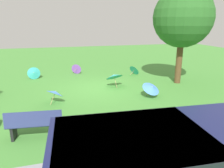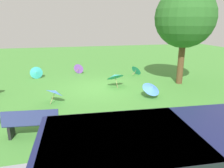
# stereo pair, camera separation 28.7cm
# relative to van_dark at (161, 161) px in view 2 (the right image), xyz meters

# --- Properties ---
(ground) EXTENTS (40.00, 40.00, 0.00)m
(ground) POSITION_rel_van_dark_xyz_m (-0.31, -7.48, -0.91)
(ground) COLOR #478C38
(van_dark) EXTENTS (4.71, 2.37, 1.53)m
(van_dark) POSITION_rel_van_dark_xyz_m (0.00, 0.00, 0.00)
(van_dark) COLOR #191E4C
(van_dark) RESTS_ON ground
(park_bench) EXTENTS (1.64, 0.65, 0.90)m
(park_bench) POSITION_rel_van_dark_xyz_m (2.61, -3.12, -0.45)
(park_bench) COLOR navy
(park_bench) RESTS_ON ground
(shade_tree) EXTENTS (3.15, 3.15, 5.14)m
(shade_tree) POSITION_rel_van_dark_xyz_m (-4.78, -7.34, 2.64)
(shade_tree) COLOR brown
(shade_tree) RESTS_ON ground
(parasol_teal_0) EXTENTS (0.77, 0.85, 0.66)m
(parasol_teal_0) POSITION_rel_van_dark_xyz_m (-3.12, -9.78, -0.58)
(parasol_teal_0) COLOR tan
(parasol_teal_0) RESTS_ON ground
(parasol_teal_1) EXTENTS (1.09, 1.08, 0.87)m
(parasol_teal_1) POSITION_rel_van_dark_xyz_m (-1.08, -7.55, -0.32)
(parasol_teal_1) COLOR tan
(parasol_teal_1) RESTS_ON ground
(parasol_teal_2) EXTENTS (0.80, 0.80, 0.74)m
(parasol_teal_2) POSITION_rel_van_dark_xyz_m (3.18, -10.38, -0.54)
(parasol_teal_2) COLOR tan
(parasol_teal_2) RESTS_ON ground
(parasol_blue_0) EXTENTS (1.02, 1.02, 0.72)m
(parasol_blue_0) POSITION_rel_van_dark_xyz_m (1.99, -5.90, -0.44)
(parasol_blue_0) COLOR tan
(parasol_blue_0) RESTS_ON ground
(parasol_purple_0) EXTENTS (0.72, 0.72, 0.68)m
(parasol_purple_0) POSITION_rel_van_dark_xyz_m (0.52, -11.08, -0.57)
(parasol_purple_0) COLOR tan
(parasol_purple_0) RESTS_ON ground
(parasol_blue_2) EXTENTS (1.03, 1.01, 0.74)m
(parasol_blue_2) POSITION_rel_van_dark_xyz_m (-2.26, -5.48, -0.45)
(parasol_blue_2) COLOR tan
(parasol_blue_2) RESTS_ON ground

